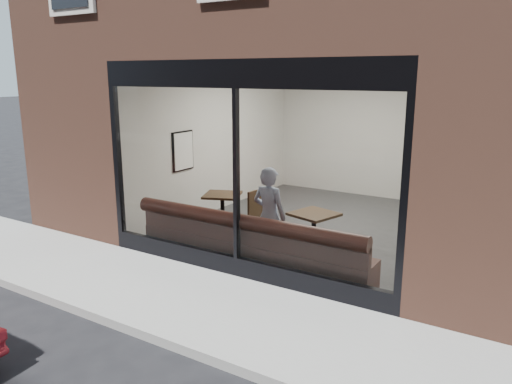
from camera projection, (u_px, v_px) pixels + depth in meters
The scene contains 20 objects.
ground at pixel (140, 333), 5.91m from camera, with size 120.00×120.00×0.00m, color black.
sidewalk_near at pixel (194, 301), 6.73m from camera, with size 40.00×2.00×0.01m, color gray.
kerb_near at pixel (137, 331), 5.86m from camera, with size 40.00×0.10×0.12m, color gray.
host_building_pier_left at pixel (245, 125), 14.07m from camera, with size 2.50×12.00×3.20m, color brown.
host_building_backfill at pixel (408, 123), 14.62m from camera, with size 5.00×6.00×3.20m, color brown.
cafe_floor at pixel (319, 226), 10.03m from camera, with size 6.00×6.00×0.00m, color #2D2D30.
cafe_ceiling at pixel (324, 63), 9.30m from camera, with size 6.00×6.00×0.00m, color white.
cafe_wall_back at pixel (373, 133), 12.13m from camera, with size 5.00×5.00×0.00m, color silver.
cafe_wall_left at pixel (218, 139), 10.95m from camera, with size 6.00×6.00×0.00m, color silver.
cafe_wall_right at pixel (457, 159), 8.38m from camera, with size 6.00×6.00×0.00m, color silver.
storefront_kick at pixel (237, 266), 7.57m from camera, with size 5.00×0.10×0.30m, color black.
storefront_header at pixel (235, 74), 6.91m from camera, with size 5.00×0.10×0.40m, color black.
storefront_mullion at pixel (236, 176), 7.24m from camera, with size 0.06×0.10×2.50m, color black.
storefront_glass at pixel (235, 176), 7.22m from camera, with size 4.80×4.80×0.00m, color white.
banquette at pixel (251, 254), 7.88m from camera, with size 4.00×0.55×0.45m, color #3A1815.
person at pixel (269, 216), 7.90m from camera, with size 0.58×0.38×1.59m, color #97A9CA.
cafe_table_left at pixel (222, 195), 9.53m from camera, with size 0.66×0.66×0.04m, color black.
cafe_table_right at pixel (314, 214), 8.22m from camera, with size 0.67×0.67×0.04m, color black.
cafe_chair_left at pixel (248, 226), 9.29m from camera, with size 0.43×0.43×0.04m, color black.
wall_poster at pixel (184, 151), 9.95m from camera, with size 0.02×0.55×0.73m, color white.
Camera 1 is at (4.00, -3.82, 3.00)m, focal length 35.00 mm.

